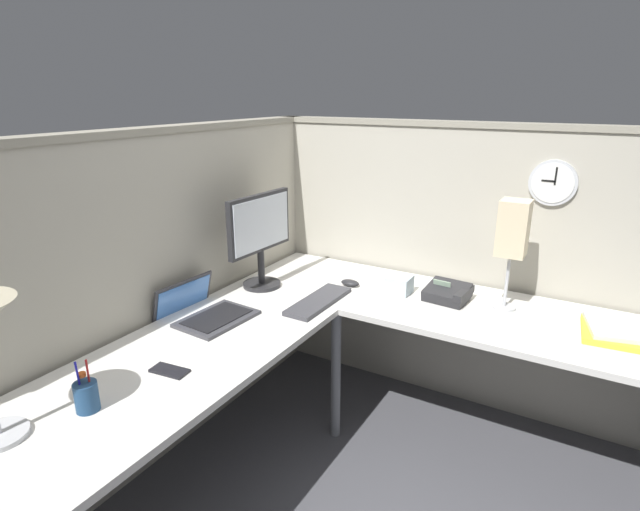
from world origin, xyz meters
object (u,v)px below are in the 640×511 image
book_stack (610,330)px  wall_clock (553,183)px  keyboard (319,301)px  computer_mouse (350,283)px  cell_phone (170,371)px  monitor (260,234)px  desk_lamp_paper (513,231)px  office_phone (449,293)px  laptop (202,311)px  pen_cup (86,396)px  tissue_box (399,285)px

book_stack → wall_clock: (0.32, 0.34, 0.56)m
wall_clock → keyboard: bearing=125.6°
computer_mouse → cell_phone: computer_mouse is taller
monitor → book_stack: bearing=-80.0°
monitor → desk_lamp_paper: desk_lamp_paper is taller
keyboard → wall_clock: bearing=-53.7°
office_phone → desk_lamp_paper: bearing=-81.4°
desk_lamp_paper → cell_phone: bearing=142.0°
desk_lamp_paper → wall_clock: 0.35m
computer_mouse → desk_lamp_paper: size_ratio=0.20×
office_phone → wall_clock: wall_clock is taller
laptop → office_phone: 1.21m
laptop → wall_clock: 1.77m
pen_cup → tissue_box: bearing=-19.0°
desk_lamp_paper → monitor: bearing=106.5°
pen_cup → keyboard: bearing=-10.6°
monitor → computer_mouse: size_ratio=4.81×
keyboard → wall_clock: size_ratio=1.95×
wall_clock → tissue_box: bearing=118.0°
keyboard → pen_cup: pen_cup is taller
office_phone → desk_lamp_paper: desk_lamp_paper is taller
desk_lamp_paper → book_stack: bearing=-97.7°
wall_clock → pen_cup: bearing=147.8°
monitor → book_stack: size_ratio=1.61×
office_phone → wall_clock: bearing=-51.2°
cell_phone → wall_clock: bearing=-42.4°
monitor → tissue_box: (0.28, -0.67, -0.25)m
laptop → book_stack: bearing=-66.1°
laptop → pen_cup: size_ratio=2.23×
laptop → desk_lamp_paper: desk_lamp_paper is taller
office_phone → tissue_box: 0.25m
keyboard → computer_mouse: size_ratio=4.13×
office_phone → desk_lamp_paper: 0.43m
keyboard → office_phone: (0.36, -0.54, 0.03)m
computer_mouse → pen_cup: bearing=170.4°
monitor → keyboard: (-0.05, -0.38, -0.28)m
monitor → cell_phone: (-0.88, -0.22, -0.29)m
tissue_box → computer_mouse: bearing=98.2°
pen_cup → book_stack: pen_cup is taller
pen_cup → tissue_box: (1.46, -0.50, -0.01)m
computer_mouse → tissue_box: (0.04, -0.26, 0.03)m
cell_phone → office_phone: office_phone is taller
cell_phone → office_phone: (1.19, -0.70, 0.03)m
laptop → cell_phone: size_ratio=2.79×
keyboard → office_phone: size_ratio=1.94×
office_phone → wall_clock: 0.72m
laptop → office_phone: bearing=-51.3°
laptop → cell_phone: 0.50m
office_phone → monitor: bearing=108.6°
pen_cup → desk_lamp_paper: bearing=-33.5°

